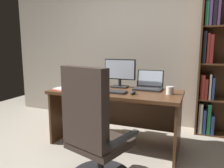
# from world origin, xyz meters

# --- Properties ---
(wall_back) EXTENTS (5.28, 0.12, 2.85)m
(wall_back) POSITION_xyz_m (0.00, 1.94, 1.43)
(wall_back) COLOR #A89E8E
(wall_back) RESTS_ON ground
(desk) EXTENTS (1.66, 0.73, 0.73)m
(desk) POSITION_xyz_m (-0.16, 0.95, 0.53)
(desk) COLOR #4C2D19
(desk) RESTS_ON ground
(bookshelf) EXTENTS (0.81, 0.27, 2.09)m
(bookshelf) POSITION_xyz_m (1.12, 1.74, 1.00)
(bookshelf) COLOR #4C2D19
(bookshelf) RESTS_ON ground
(office_chair) EXTENTS (0.70, 0.61, 1.12)m
(office_chair) POSITION_xyz_m (-0.04, -0.03, 0.48)
(office_chair) COLOR #232326
(office_chair) RESTS_ON ground
(monitor) EXTENTS (0.44, 0.16, 0.39)m
(monitor) POSITION_xyz_m (-0.19, 1.11, 0.92)
(monitor) COLOR #232326
(monitor) RESTS_ON desk
(laptop) EXTENTS (0.36, 0.29, 0.25)m
(laptop) POSITION_xyz_m (0.21, 1.12, 0.78)
(laptop) COLOR #232326
(laptop) RESTS_ON desk
(keyboard) EXTENTS (0.42, 0.15, 0.02)m
(keyboard) POSITION_xyz_m (-0.19, 0.74, 0.74)
(keyboard) COLOR #232326
(keyboard) RESTS_ON desk
(computer_mouse) EXTENTS (0.06, 0.10, 0.04)m
(computer_mouse) POSITION_xyz_m (0.11, 0.74, 0.75)
(computer_mouse) COLOR #232326
(computer_mouse) RESTS_ON desk
(reading_stand_with_book) EXTENTS (0.31, 0.25, 0.11)m
(reading_stand_with_book) POSITION_xyz_m (-0.62, 1.16, 0.79)
(reading_stand_with_book) COLOR #232326
(reading_stand_with_book) RESTS_ON desk
(open_binder) EXTENTS (0.49, 0.38, 0.02)m
(open_binder) POSITION_xyz_m (-0.70, 0.69, 0.74)
(open_binder) COLOR #DB422D
(open_binder) RESTS_ON desk
(notepad) EXTENTS (0.17, 0.22, 0.01)m
(notepad) POSITION_xyz_m (-0.41, 0.92, 0.73)
(notepad) COLOR silver
(notepad) RESTS_ON desk
(pen) EXTENTS (0.14, 0.04, 0.01)m
(pen) POSITION_xyz_m (-0.39, 0.92, 0.74)
(pen) COLOR black
(pen) RESTS_ON notepad
(coffee_mug) EXTENTS (0.09, 0.09, 0.09)m
(coffee_mug) POSITION_xyz_m (0.52, 0.91, 0.78)
(coffee_mug) COLOR silver
(coffee_mug) RESTS_ON desk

